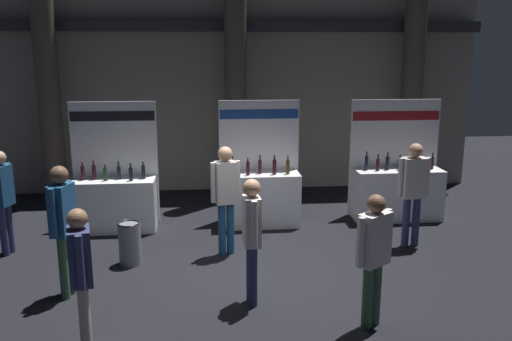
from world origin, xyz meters
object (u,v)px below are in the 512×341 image
visitor_1 (63,220)px  visitor_4 (81,268)px  visitor_0 (252,233)px  exhibitor_booth_2 (397,189)px  trash_bin (130,243)px  visitor_2 (226,191)px  exhibitor_booth_0 (115,199)px  visitor_6 (374,250)px  visitor_3 (3,194)px  visitor_5 (413,185)px  exhibitor_booth_1 (260,194)px

visitor_1 → visitor_4: visitor_1 is taller
visitor_0 → exhibitor_booth_2: bearing=-47.8°
visitor_4 → trash_bin: bearing=163.1°
exhibitor_booth_2 → trash_bin: bearing=-159.3°
exhibitor_booth_2 → visitor_0: exhibitor_booth_2 is taller
trash_bin → visitor_4: size_ratio=0.41×
visitor_0 → visitor_4: visitor_0 is taller
trash_bin → visitor_2: 1.71m
exhibitor_booth_0 → visitor_0: bearing=-54.8°
trash_bin → visitor_6: 3.95m
visitor_3 → visitor_5: visitor_5 is taller
exhibitor_booth_1 → visitor_3: 4.48m
visitor_1 → exhibitor_booth_2: bearing=132.7°
visitor_0 → visitor_6: visitor_0 is taller
exhibitor_booth_0 → visitor_2: bearing=-35.3°
visitor_4 → visitor_5: 5.61m
trash_bin → visitor_1: (-0.70, -1.06, 0.76)m
exhibitor_booth_1 → trash_bin: bearing=-141.9°
exhibitor_booth_2 → visitor_0: bearing=-133.0°
exhibitor_booth_1 → visitor_3: (-4.31, -1.14, 0.41)m
visitor_6 → visitor_4: bearing=149.0°
exhibitor_booth_2 → visitor_2: size_ratio=1.30×
visitor_1 → visitor_3: visitor_1 is taller
trash_bin → visitor_6: visitor_6 is taller
visitor_1 → visitor_2: size_ratio=1.01×
exhibitor_booth_1 → trash_bin: 2.86m
visitor_2 → exhibitor_booth_0: bearing=-49.8°
exhibitor_booth_0 → visitor_2: 2.51m
trash_bin → visitor_3: bearing=163.5°
exhibitor_booth_2 → visitor_6: bearing=-113.3°
trash_bin → visitor_4: 2.55m
visitor_0 → visitor_6: 1.57m
visitor_5 → visitor_6: (-1.49, -2.60, -0.09)m
exhibitor_booth_0 → visitor_3: size_ratio=1.36×
exhibitor_booth_0 → visitor_4: size_ratio=1.42×
visitor_0 → visitor_3: visitor_3 is taller
visitor_6 → exhibitor_booth_1: bearing=68.7°
visitor_0 → visitor_3: (-3.86, 2.14, 0.03)m
visitor_2 → visitor_5: (3.16, 0.07, 0.01)m
exhibitor_booth_1 → visitor_4: exhibitor_booth_1 is taller
trash_bin → visitor_4: bearing=-93.8°
visitor_2 → visitor_6: size_ratio=1.08×
exhibitor_booth_2 → visitor_1: bearing=-152.6°
visitor_1 → visitor_2: (2.22, 1.34, -0.03)m
exhibitor_booth_1 → exhibitor_booth_2: exhibitor_booth_1 is taller
visitor_4 → visitor_6: bearing=80.7°
exhibitor_booth_1 → trash_bin: exhibitor_booth_1 is taller
exhibitor_booth_0 → exhibitor_booth_2: 5.46m
visitor_5 → visitor_1: bearing=-170.0°
visitor_0 → visitor_3: bearing=56.2°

